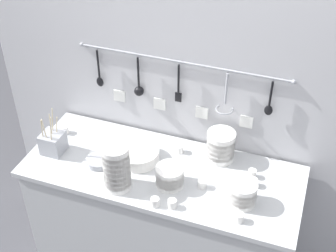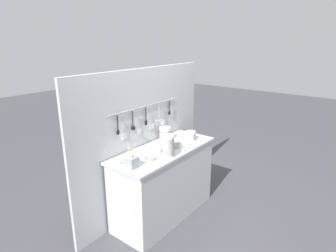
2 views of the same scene
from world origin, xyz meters
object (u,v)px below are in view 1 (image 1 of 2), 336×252
at_px(cutlery_caddy, 53,142).
at_px(cup_beside_plates, 202,184).
at_px(bowl_stack_back_corner, 243,194).
at_px(bowl_stack_nested_right, 221,146).
at_px(plate_stack, 138,155).
at_px(cup_back_left, 172,204).
at_px(cup_front_right, 155,202).
at_px(cup_by_caddy, 253,182).
at_px(bowl_stack_short_front, 117,167).
at_px(cup_edge_far, 180,149).
at_px(steel_mixing_bowl, 99,161).
at_px(cup_mid_row, 252,173).
at_px(cup_centre, 65,130).
at_px(cup_back_right, 239,218).
at_px(bowl_stack_wide_centre, 170,176).

distance_m(cutlery_caddy, cup_beside_plates, 0.87).
relative_size(bowl_stack_back_corner, bowl_stack_nested_right, 0.78).
xyz_separation_m(plate_stack, cup_back_left, (0.30, -0.27, -0.01)).
distance_m(cup_back_left, cup_front_right, 0.09).
height_order(cup_by_caddy, cup_beside_plates, same).
bearing_deg(bowl_stack_nested_right, cup_beside_plates, -96.12).
xyz_separation_m(bowl_stack_back_corner, cup_by_caddy, (0.03, 0.14, -0.04)).
bearing_deg(cup_by_caddy, bowl_stack_short_front, -159.60).
height_order(bowl_stack_short_front, plate_stack, bowl_stack_short_front).
distance_m(bowl_stack_short_front, cup_edge_far, 0.44).
height_order(bowl_stack_short_front, bowl_stack_nested_right, bowl_stack_short_front).
relative_size(bowl_stack_nested_right, cup_beside_plates, 3.81).
xyz_separation_m(steel_mixing_bowl, cutlery_caddy, (-0.28, 0.01, 0.05)).
relative_size(plate_stack, cup_by_caddy, 5.10).
relative_size(steel_mixing_bowl, cup_by_caddy, 2.90).
height_order(bowl_stack_back_corner, cup_beside_plates, bowl_stack_back_corner).
relative_size(bowl_stack_back_corner, cup_mid_row, 2.97).
xyz_separation_m(cup_edge_far, cup_by_caddy, (0.44, -0.13, 0.00)).
height_order(cutlery_caddy, cup_back_left, cutlery_caddy).
bearing_deg(bowl_stack_back_corner, cup_by_caddy, 79.16).
distance_m(cutlery_caddy, cup_centre, 0.18).
bearing_deg(cup_by_caddy, cup_front_right, -144.62).
xyz_separation_m(bowl_stack_nested_right, cup_back_right, (0.20, -0.41, -0.06)).
relative_size(cup_edge_far, cup_mid_row, 1.00).
xyz_separation_m(cup_mid_row, cup_front_right, (-0.41, -0.37, 0.00)).
height_order(cutlery_caddy, cup_centre, cutlery_caddy).
relative_size(bowl_stack_short_front, cup_edge_far, 5.75).
distance_m(cup_by_caddy, cup_mid_row, 0.07).
relative_size(bowl_stack_short_front, cutlery_caddy, 0.99).
bearing_deg(bowl_stack_nested_right, bowl_stack_short_front, -137.81).
xyz_separation_m(bowl_stack_back_corner, cutlery_caddy, (-1.08, 0.03, -0.00)).
bearing_deg(bowl_stack_short_front, plate_stack, 86.21).
distance_m(cup_by_caddy, cup_back_right, 0.26).
height_order(bowl_stack_short_front, cup_back_left, bowl_stack_short_front).
xyz_separation_m(steel_mixing_bowl, cup_mid_row, (0.81, 0.18, 0.01)).
bearing_deg(cup_back_left, bowl_stack_short_front, 172.55).
xyz_separation_m(bowl_stack_wide_centre, steel_mixing_bowl, (-0.42, 0.02, -0.04)).
distance_m(bowl_stack_nested_right, cup_back_right, 0.47).
bearing_deg(cup_mid_row, cup_centre, -179.99).
xyz_separation_m(bowl_stack_nested_right, cup_by_caddy, (0.22, -0.15, -0.06)).
relative_size(bowl_stack_wide_centre, cup_back_left, 3.17).
xyz_separation_m(plate_stack, cup_back_right, (0.62, -0.25, -0.01)).
height_order(bowl_stack_nested_right, cup_centre, bowl_stack_nested_right).
relative_size(bowl_stack_nested_right, cutlery_caddy, 0.66).
relative_size(bowl_stack_wide_centre, bowl_stack_nested_right, 0.83).
height_order(bowl_stack_short_front, steel_mixing_bowl, bowl_stack_short_front).
xyz_separation_m(bowl_stack_short_front, cup_mid_row, (0.63, 0.31, -0.11)).
bearing_deg(cup_front_right, cup_by_caddy, 35.38).
distance_m(steel_mixing_bowl, cup_mid_row, 0.83).
distance_m(cup_by_caddy, cup_centre, 1.14).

